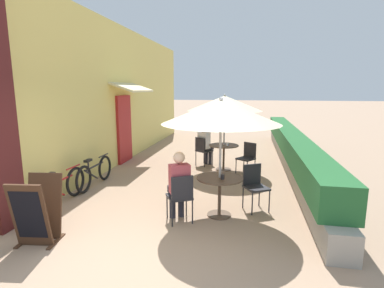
{
  "coord_description": "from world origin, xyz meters",
  "views": [
    {
      "loc": [
        1.48,
        -3.44,
        2.29
      ],
      "look_at": [
        0.15,
        3.46,
        1.0
      ],
      "focal_mm": 28.0,
      "sensor_mm": 36.0,
      "label": 1
    }
  ],
  "objects": [
    {
      "name": "ground_plane",
      "position": [
        0.0,
        0.0,
        0.0
      ],
      "size": [
        120.0,
        120.0,
        0.0
      ],
      "primitive_type": "plane",
      "color": "#9E7F66"
    },
    {
      "name": "planter_hedge",
      "position": [
        2.75,
        5.84,
        0.54
      ],
      "size": [
        0.6,
        10.89,
        1.01
      ],
      "color": "gray",
      "rests_on": "ground_plane"
    },
    {
      "name": "patio_table_near",
      "position": [
        0.99,
        1.74,
        0.55
      ],
      "size": [
        0.84,
        0.84,
        0.73
      ],
      "color": "brown",
      "rests_on": "ground_plane"
    },
    {
      "name": "cafe_chair_mid_right",
      "position": [
        1.46,
        4.57,
        0.52
      ],
      "size": [
        0.56,
        0.56,
        0.87
      ],
      "rotation": [
        0.0,
        0.0,
        8.83
      ],
      "color": "#232328",
      "rests_on": "ground_plane"
    },
    {
      "name": "cafe_facade_wall",
      "position": [
        -2.54,
        5.81,
        2.09
      ],
      "size": [
        0.98,
        11.89,
        4.2
      ],
      "color": "#E0CC6B",
      "rests_on": "ground_plane"
    },
    {
      "name": "menu_board",
      "position": [
        -1.59,
        0.26,
        0.5
      ],
      "size": [
        0.61,
        0.69,
        1.01
      ],
      "rotation": [
        0.0,
        0.0,
        0.13
      ],
      "color": "#422819",
      "rests_on": "ground_plane"
    },
    {
      "name": "bicycle_second",
      "position": [
        -2.11,
        2.89,
        0.33
      ],
      "size": [
        0.1,
        1.64,
        0.71
      ],
      "rotation": [
        0.0,
        0.0,
        0.01
      ],
      "color": "black",
      "rests_on": "ground_plane"
    },
    {
      "name": "patio_umbrella_mid",
      "position": [
        0.79,
        4.94,
        1.9
      ],
      "size": [
        2.08,
        2.08,
        2.16
      ],
      "color": "#B7B7BC",
      "rests_on": "ground_plane"
    },
    {
      "name": "coffee_cup_near",
      "position": [
        1.05,
        1.65,
        0.77
      ],
      "size": [
        0.07,
        0.07,
        0.09
      ],
      "color": "#232328",
      "rests_on": "patio_table_near"
    },
    {
      "name": "bicycle_leaning",
      "position": [
        -2.2,
        1.68,
        0.33
      ],
      "size": [
        0.12,
        1.65,
        0.72
      ],
      "rotation": [
        0.0,
        0.0,
        -0.03
      ],
      "color": "black",
      "rests_on": "ground_plane"
    },
    {
      "name": "cafe_chair_mid_left",
      "position": [
        0.12,
        5.3,
        0.52
      ],
      "size": [
        0.56,
        0.56,
        0.87
      ],
      "rotation": [
        0.0,
        0.0,
        5.69
      ],
      "color": "#232328",
      "rests_on": "ground_plane"
    },
    {
      "name": "coffee_cup_mid",
      "position": [
        0.89,
        4.84,
        0.77
      ],
      "size": [
        0.07,
        0.07,
        0.09
      ],
      "color": "white",
      "rests_on": "patio_table_mid"
    },
    {
      "name": "patio_umbrella_near",
      "position": [
        0.99,
        1.74,
        1.9
      ],
      "size": [
        2.08,
        2.08,
        2.16
      ],
      "color": "#B7B7BC",
      "rests_on": "ground_plane"
    },
    {
      "name": "patio_table_mid",
      "position": [
        0.79,
        4.94,
        0.55
      ],
      "size": [
        0.84,
        0.84,
        0.73
      ],
      "color": "brown",
      "rests_on": "ground_plane"
    },
    {
      "name": "seated_patron_near_left",
      "position": [
        0.31,
        1.41,
        0.69
      ],
      "size": [
        0.47,
        0.51,
        1.25
      ],
      "rotation": [
        0.0,
        0.0,
        6.79
      ],
      "color": "#23232D",
      "rests_on": "ground_plane"
    },
    {
      "name": "cafe_chair_near_left",
      "position": [
        0.36,
        1.31,
        0.52
      ],
      "size": [
        0.54,
        0.54,
        0.87
      ],
      "rotation": [
        0.0,
        0.0,
        6.79
      ],
      "color": "#232328",
      "rests_on": "ground_plane"
    },
    {
      "name": "seated_patron_mid_left",
      "position": [
        0.18,
        5.39,
        0.69
      ],
      "size": [
        0.49,
        0.51,
        1.25
      ],
      "rotation": [
        0.0,
        0.0,
        5.69
      ],
      "color": "#23232D",
      "rests_on": "ground_plane"
    },
    {
      "name": "cafe_chair_near_right",
      "position": [
        1.62,
        2.18,
        0.52
      ],
      "size": [
        0.54,
        0.54,
        0.87
      ],
      "rotation": [
        0.0,
        0.0,
        9.93
      ],
      "color": "#232328",
      "rests_on": "ground_plane"
    }
  ]
}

